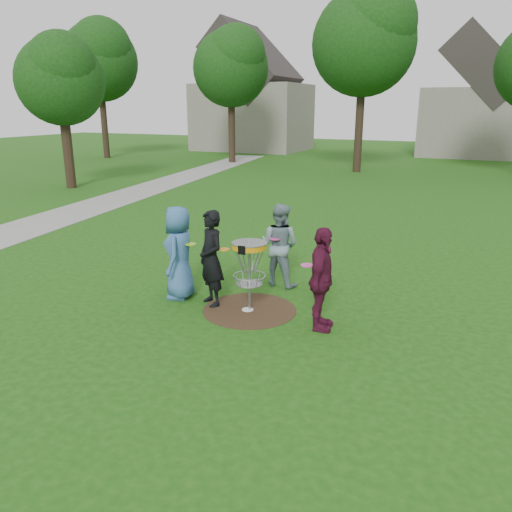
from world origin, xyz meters
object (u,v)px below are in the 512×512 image
at_px(player_maroon, 321,280).
at_px(disc_golf_basket, 249,259).
at_px(player_blue, 179,253).
at_px(player_grey, 280,245).
at_px(player_black, 211,259).

relative_size(player_maroon, disc_golf_basket, 1.32).
xyz_separation_m(player_blue, disc_golf_basket, (1.57, -0.06, 0.08)).
bearing_deg(player_grey, player_black, 70.00).
distance_m(player_maroon, disc_golf_basket, 1.49).
bearing_deg(player_blue, player_grey, 117.82).
xyz_separation_m(player_black, player_maroon, (2.27, -0.22, -0.03)).
height_order(player_maroon, disc_golf_basket, player_maroon).
relative_size(player_blue, player_black, 1.00).
distance_m(player_blue, player_maroon, 3.06).
xyz_separation_m(player_grey, disc_golf_basket, (0.01, -1.57, 0.12)).
distance_m(player_blue, disc_golf_basket, 1.58).
height_order(player_black, player_grey, player_black).
bearing_deg(disc_golf_basket, player_grey, 90.54).
distance_m(player_blue, player_grey, 2.17).
xyz_separation_m(player_grey, player_maroon, (1.48, -1.81, 0.01)).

